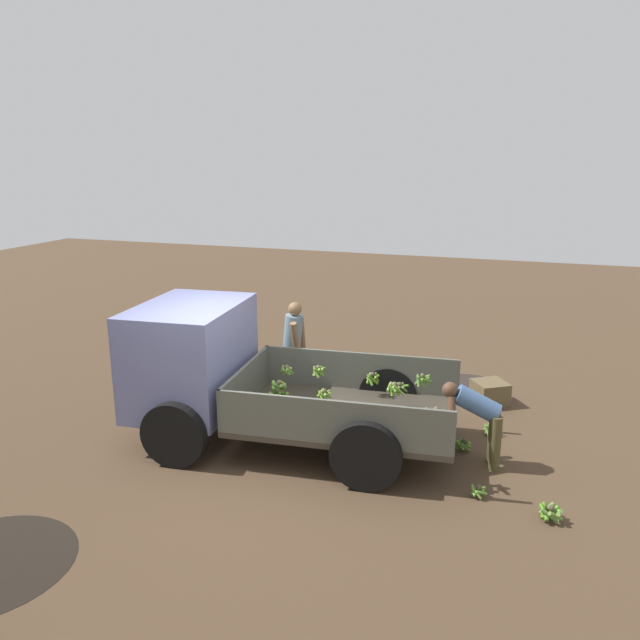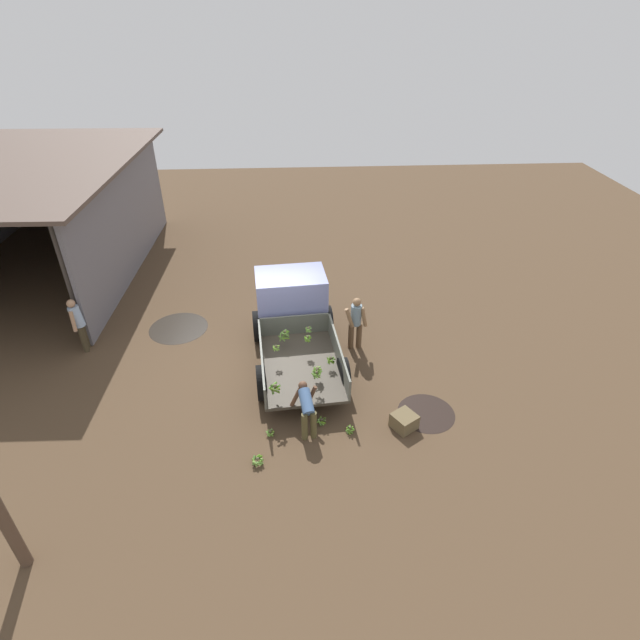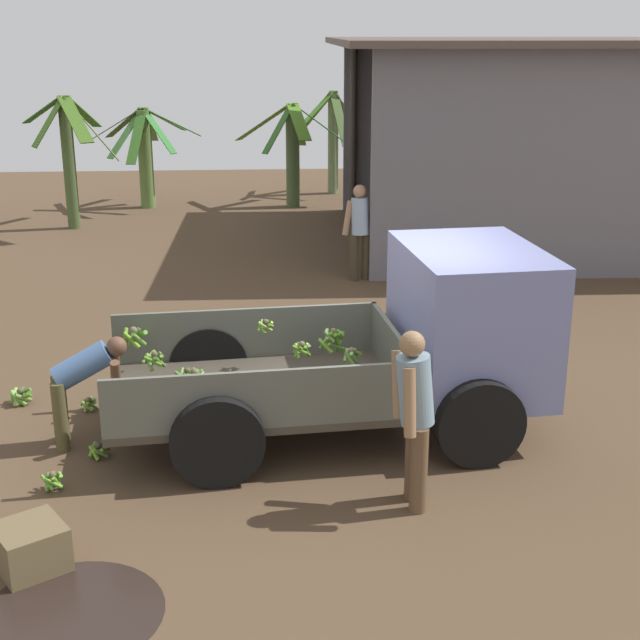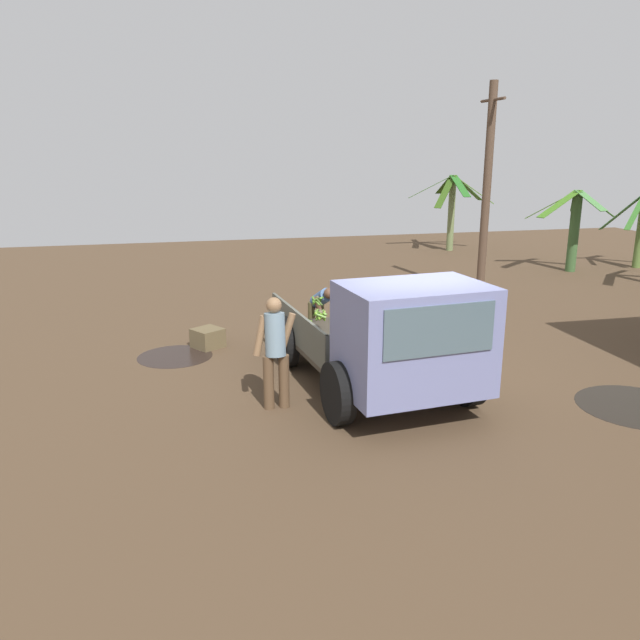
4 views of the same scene
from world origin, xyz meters
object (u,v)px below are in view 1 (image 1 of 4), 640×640
(person_worker_loading, at_px, (477,415))
(cargo_truck, at_px, (223,369))
(banana_bunch_on_ground_3, at_px, (490,429))
(wooden_crate_0, at_px, (490,392))
(banana_bunch_on_ground_0, at_px, (551,512))
(banana_bunch_on_ground_2, at_px, (478,490))
(banana_bunch_on_ground_1, at_px, (464,444))
(person_foreground_visitor, at_px, (293,345))

(person_worker_loading, bearing_deg, cargo_truck, -6.60)
(banana_bunch_on_ground_3, height_order, wooden_crate_0, wooden_crate_0)
(banana_bunch_on_ground_0, bearing_deg, banana_bunch_on_ground_2, -16.86)
(cargo_truck, height_order, banana_bunch_on_ground_1, cargo_truck)
(person_worker_loading, bearing_deg, banana_bunch_on_ground_0, 120.12)
(person_worker_loading, xyz_separation_m, wooden_crate_0, (-0.04, -2.22, -0.51))
(cargo_truck, xyz_separation_m, banana_bunch_on_ground_1, (-3.34, -0.59, -0.91))
(cargo_truck, height_order, person_worker_loading, cargo_truck)
(banana_bunch_on_ground_2, bearing_deg, banana_bunch_on_ground_0, 163.14)
(banana_bunch_on_ground_1, distance_m, wooden_crate_0, 1.89)
(banana_bunch_on_ground_1, xyz_separation_m, banana_bunch_on_ground_2, (-0.30, 1.18, -0.01))
(banana_bunch_on_ground_0, height_order, wooden_crate_0, wooden_crate_0)
(person_worker_loading, xyz_separation_m, banana_bunch_on_ground_3, (-0.14, -0.97, -0.59))
(cargo_truck, xyz_separation_m, banana_bunch_on_ground_2, (-3.64, 0.58, -0.91))
(cargo_truck, bearing_deg, wooden_crate_0, -150.33)
(person_worker_loading, relative_size, banana_bunch_on_ground_3, 5.12)
(cargo_truck, height_order, wooden_crate_0, cargo_truck)
(banana_bunch_on_ground_1, relative_size, wooden_crate_0, 0.45)
(person_foreground_visitor, relative_size, wooden_crate_0, 3.29)
(banana_bunch_on_ground_2, bearing_deg, banana_bunch_on_ground_1, -75.83)
(person_foreground_visitor, xyz_separation_m, banana_bunch_on_ground_2, (-3.23, 2.29, -0.82))
(banana_bunch_on_ground_0, bearing_deg, person_foreground_visitor, -32.13)
(banana_bunch_on_ground_3, distance_m, wooden_crate_0, 1.26)
(banana_bunch_on_ground_1, height_order, wooden_crate_0, wooden_crate_0)
(cargo_truck, distance_m, person_foreground_visitor, 1.76)
(person_worker_loading, bearing_deg, banana_bunch_on_ground_2, 87.72)
(person_foreground_visitor, xyz_separation_m, banana_bunch_on_ground_0, (-4.03, 2.53, -0.80))
(person_worker_loading, xyz_separation_m, banana_bunch_on_ground_1, (0.17, -0.34, -0.59))
(cargo_truck, relative_size, person_worker_loading, 4.08)
(banana_bunch_on_ground_2, bearing_deg, cargo_truck, -9.11)
(person_foreground_visitor, bearing_deg, wooden_crate_0, 12.26)
(person_foreground_visitor, height_order, person_worker_loading, person_foreground_visitor)
(person_worker_loading, xyz_separation_m, banana_bunch_on_ground_2, (-0.12, 0.83, -0.60))
(banana_bunch_on_ground_1, height_order, banana_bunch_on_ground_3, banana_bunch_on_ground_3)
(banana_bunch_on_ground_2, bearing_deg, wooden_crate_0, -88.41)
(person_worker_loading, height_order, banana_bunch_on_ground_3, person_worker_loading)
(person_worker_loading, xyz_separation_m, banana_bunch_on_ground_0, (-0.93, 1.08, -0.58))
(banana_bunch_on_ground_0, xyz_separation_m, banana_bunch_on_ground_1, (1.10, -1.42, -0.01))
(person_foreground_visitor, bearing_deg, person_worker_loading, -26.53)
(banana_bunch_on_ground_2, bearing_deg, person_foreground_visitor, -35.34)
(cargo_truck, bearing_deg, banana_bunch_on_ground_1, -175.06)
(cargo_truck, height_order, banana_bunch_on_ground_2, cargo_truck)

